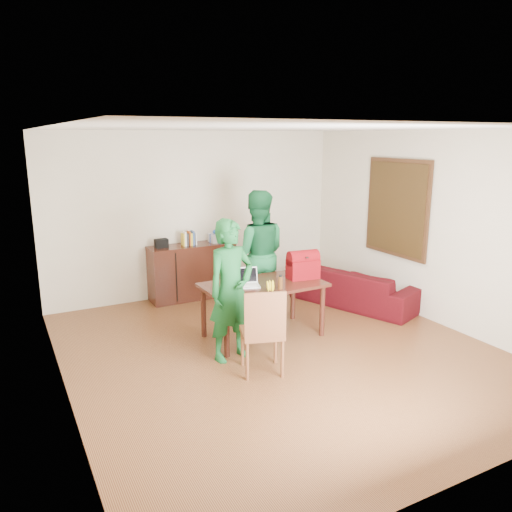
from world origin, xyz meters
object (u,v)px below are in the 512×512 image
chair (262,348)px  table (263,290)px  person_near (231,290)px  sofa (355,287)px  person_far (257,254)px  red_bag (303,267)px  laptop (247,283)px  bottle (280,282)px

chair → table: bearing=79.1°
table → chair: 1.11m
person_near → sofa: person_near is taller
table → sofa: size_ratio=0.78×
table → sofa: (1.90, 0.46, -0.35)m
person_far → red_bag: person_far is taller
chair → person_near: person_near is taller
person_near → laptop: person_near is taller
laptop → bottle: bearing=-23.8°
chair → sofa: bearing=47.8°
person_near → person_far: size_ratio=0.91×
table → person_near: size_ratio=0.93×
person_far → red_bag: 0.85m
laptop → red_bag: 0.85m
chair → laptop: chair is taller
laptop → red_bag: size_ratio=0.88×
person_near → chair: bearing=-85.6°
chair → person_near: bearing=123.9°
laptop → sofa: 2.25m
person_far → laptop: (-0.56, -0.79, -0.16)m
person_far → bottle: (-0.23, -1.08, -0.11)m
table → person_far: (0.31, 0.77, 0.29)m
person_far → bottle: 1.11m
red_bag → sofa: size_ratio=0.21×
laptop → sofa: laptop is taller
table → person_far: bearing=67.1°
person_far → bottle: size_ratio=10.41×
chair → person_near: (-0.14, 0.51, 0.56)m
laptop → red_bag: red_bag is taller
bottle → red_bag: size_ratio=0.43×
bottle → table: bearing=104.2°
person_near → bottle: (0.73, 0.10, -0.03)m
person_near → sofa: bearing=7.4°
laptop → bottle: laptop is taller
chair → person_far: bearing=82.1°
person_far → person_near: bearing=74.7°
table → bottle: 0.37m
person_near → sofa: (2.56, 0.86, -0.56)m
table → red_bag: 0.64m
table → person_near: 0.80m
chair → bottle: 1.00m
person_far → sofa: person_far is taller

